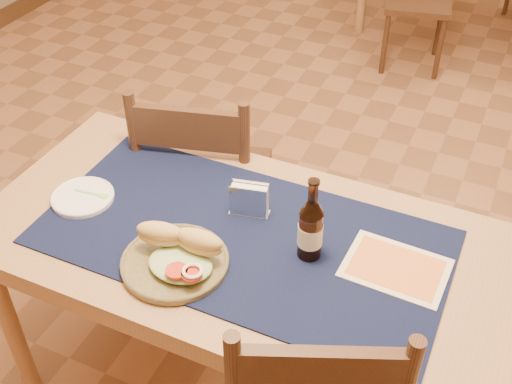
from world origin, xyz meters
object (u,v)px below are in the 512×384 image
at_px(main_table, 242,257).
at_px(chair_main_far, 204,182).
at_px(beer_bottle, 311,229).
at_px(napkin_holder, 249,200).
at_px(sandwich_plate, 177,257).

relative_size(main_table, chair_main_far, 1.64).
height_order(beer_bottle, napkin_holder, beer_bottle).
distance_m(sandwich_plate, beer_bottle, 0.38).
bearing_deg(beer_bottle, chair_main_far, 143.34).
relative_size(sandwich_plate, beer_bottle, 1.14).
bearing_deg(napkin_holder, chair_main_far, 135.97).
relative_size(main_table, beer_bottle, 5.99).
distance_m(chair_main_far, sandwich_plate, 0.74).
bearing_deg(beer_bottle, main_table, -176.57).
relative_size(beer_bottle, napkin_holder, 2.06).
relative_size(chair_main_far, beer_bottle, 3.66).
bearing_deg(chair_main_far, napkin_holder, -44.03).
height_order(sandwich_plate, beer_bottle, beer_bottle).
height_order(chair_main_far, sandwich_plate, chair_main_far).
height_order(main_table, sandwich_plate, sandwich_plate).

